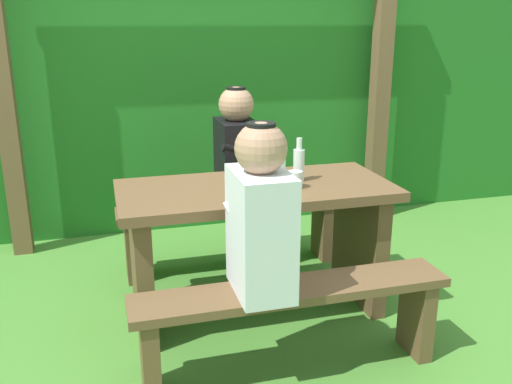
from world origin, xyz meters
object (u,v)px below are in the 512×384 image
bottle_right (280,170)px  drinking_glass (295,180)px  person_white_shirt (261,216)px  picnic_table (256,227)px  bench_near (292,311)px  person_black_coat (237,151)px  bottle_left (299,164)px  bench_far (231,222)px

bottle_right → drinking_glass: bearing=-45.2°
person_white_shirt → picnic_table: bearing=76.1°
bench_near → person_white_shirt: person_white_shirt is taller
person_black_coat → picnic_table: bearing=-94.2°
picnic_table → person_black_coat: size_ratio=1.95×
bench_near → bottle_left: bottle_left is taller
bottle_right → bench_far: bearing=100.8°
picnic_table → person_white_shirt: 0.66m
drinking_glass → bottle_right: bearing=134.8°
person_black_coat → bottle_left: bearing=-70.5°
bottle_left → bottle_right: bearing=-155.3°
person_black_coat → drinking_glass: (0.14, -0.67, -0.00)m
bench_far → drinking_glass: 0.83m
picnic_table → person_black_coat: person_black_coat is taller
bench_far → person_white_shirt: person_white_shirt is taller
bench_far → bottle_right: 0.79m
bench_near → bottle_right: bearing=78.1°
picnic_table → bottle_right: bearing=-14.1°
person_black_coat → drinking_glass: person_black_coat is taller
bench_far → person_white_shirt: bearing=-97.0°
person_black_coat → bottle_left: person_black_coat is taller
drinking_glass → person_black_coat: bearing=101.4°
drinking_glass → bottle_left: size_ratio=0.38×
person_white_shirt → bottle_left: size_ratio=3.14×
person_black_coat → bottle_right: size_ratio=3.37×
bench_far → person_black_coat: person_black_coat is taller
bench_far → person_black_coat: bearing=-4.5°
person_white_shirt → person_black_coat: (0.19, 1.16, 0.00)m
picnic_table → person_white_shirt: (-0.14, -0.58, 0.27)m
bench_far → person_black_coat: 0.45m
drinking_glass → bottle_right: (-0.06, 0.06, 0.04)m
person_white_shirt → bottle_left: (0.38, 0.61, 0.05)m
person_black_coat → bottle_left: size_ratio=3.14×
bench_near → person_white_shirt: size_ratio=1.95×
drinking_glass → bottle_right: size_ratio=0.41×
drinking_glass → bench_far: bearing=104.8°
bench_near → bottle_left: bearing=68.6°
bench_near → drinking_glass: drinking_glass is taller
picnic_table → person_black_coat: bearing=85.8°
bench_far → bottle_left: bearing=-66.8°
bench_near → bottle_left: size_ratio=6.10×
bench_near → bench_far: 1.17m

